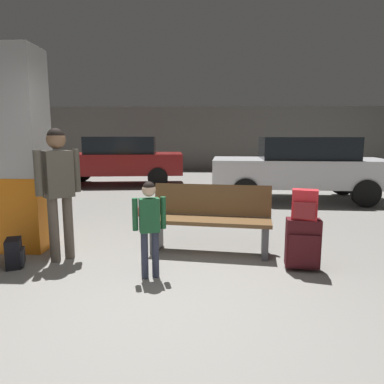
{
  "coord_description": "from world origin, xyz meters",
  "views": [
    {
      "loc": [
        0.41,
        -3.04,
        1.54
      ],
      "look_at": [
        0.24,
        1.3,
        0.85
      ],
      "focal_mm": 33.11,
      "sensor_mm": 36.0,
      "label": 1
    }
  ],
  "objects_px": {
    "structural_pillar": "(23,152)",
    "backpack_dark_floor": "(15,253)",
    "suitcase": "(303,243)",
    "bench": "(210,219)",
    "parked_car_near": "(300,166)",
    "parked_car_far": "(118,159)",
    "backpack_bright": "(305,205)",
    "adult": "(58,180)",
    "child": "(149,219)"
  },
  "relations": [
    {
      "from": "suitcase",
      "to": "parked_car_near",
      "type": "distance_m",
      "value": 4.82
    },
    {
      "from": "suitcase",
      "to": "parked_car_far",
      "type": "distance_m",
      "value": 8.15
    },
    {
      "from": "backpack_dark_floor",
      "to": "backpack_bright",
      "type": "bearing_deg",
      "value": 0.55
    },
    {
      "from": "structural_pillar",
      "to": "suitcase",
      "type": "height_order",
      "value": "structural_pillar"
    },
    {
      "from": "backpack_dark_floor",
      "to": "parked_car_near",
      "type": "distance_m",
      "value": 6.55
    },
    {
      "from": "child",
      "to": "parked_car_near",
      "type": "distance_m",
      "value": 5.72
    },
    {
      "from": "bench",
      "to": "parked_car_near",
      "type": "xyz_separation_m",
      "value": [
        2.22,
        4.02,
        0.36
      ]
    },
    {
      "from": "backpack_bright",
      "to": "parked_car_far",
      "type": "xyz_separation_m",
      "value": [
        -3.89,
        7.15,
        0.03
      ]
    },
    {
      "from": "adult",
      "to": "parked_car_near",
      "type": "xyz_separation_m",
      "value": [
        4.07,
        4.42,
        -0.2
      ]
    },
    {
      "from": "backpack_bright",
      "to": "backpack_dark_floor",
      "type": "bearing_deg",
      "value": -179.45
    },
    {
      "from": "structural_pillar",
      "to": "backpack_bright",
      "type": "bearing_deg",
      "value": -10.8
    },
    {
      "from": "structural_pillar",
      "to": "bench",
      "type": "bearing_deg",
      "value": -1.04
    },
    {
      "from": "bench",
      "to": "backpack_bright",
      "type": "relative_size",
      "value": 4.87
    },
    {
      "from": "suitcase",
      "to": "backpack_bright",
      "type": "bearing_deg",
      "value": -167.73
    },
    {
      "from": "suitcase",
      "to": "bench",
      "type": "bearing_deg",
      "value": 149.08
    },
    {
      "from": "bench",
      "to": "adult",
      "type": "relative_size",
      "value": 1.01
    },
    {
      "from": "backpack_bright",
      "to": "parked_car_near",
      "type": "bearing_deg",
      "value": 75.97
    },
    {
      "from": "structural_pillar",
      "to": "adult",
      "type": "bearing_deg",
      "value": -34.66
    },
    {
      "from": "bench",
      "to": "backpack_dark_floor",
      "type": "distance_m",
      "value": 2.43
    },
    {
      "from": "suitcase",
      "to": "parked_car_near",
      "type": "height_order",
      "value": "parked_car_near"
    },
    {
      "from": "suitcase",
      "to": "structural_pillar",
      "type": "bearing_deg",
      "value": 169.2
    },
    {
      "from": "structural_pillar",
      "to": "bench",
      "type": "xyz_separation_m",
      "value": [
        2.5,
        -0.05,
        -0.88
      ]
    },
    {
      "from": "parked_car_near",
      "to": "parked_car_far",
      "type": "bearing_deg",
      "value": 153.69
    },
    {
      "from": "child",
      "to": "parked_car_far",
      "type": "xyz_separation_m",
      "value": [
        -2.17,
        7.44,
        0.15
      ]
    },
    {
      "from": "parked_car_near",
      "to": "backpack_dark_floor",
      "type": "bearing_deg",
      "value": -134.11
    },
    {
      "from": "adult",
      "to": "parked_car_near",
      "type": "height_order",
      "value": "adult"
    },
    {
      "from": "suitcase",
      "to": "backpack_bright",
      "type": "relative_size",
      "value": 1.78
    },
    {
      "from": "bench",
      "to": "child",
      "type": "distance_m",
      "value": 1.16
    },
    {
      "from": "structural_pillar",
      "to": "backpack_dark_floor",
      "type": "xyz_separation_m",
      "value": [
        0.18,
        -0.71,
        -1.16
      ]
    },
    {
      "from": "parked_car_near",
      "to": "structural_pillar",
      "type": "bearing_deg",
      "value": -139.92
    },
    {
      "from": "suitcase",
      "to": "parked_car_near",
      "type": "bearing_deg",
      "value": 75.98
    },
    {
      "from": "bench",
      "to": "adult",
      "type": "bearing_deg",
      "value": -167.75
    },
    {
      "from": "suitcase",
      "to": "child",
      "type": "bearing_deg",
      "value": -170.39
    },
    {
      "from": "suitcase",
      "to": "backpack_dark_floor",
      "type": "xyz_separation_m",
      "value": [
        -3.38,
        -0.03,
        -0.15
      ]
    },
    {
      "from": "child",
      "to": "backpack_dark_floor",
      "type": "distance_m",
      "value": 1.75
    },
    {
      "from": "suitcase",
      "to": "backpack_dark_floor",
      "type": "relative_size",
      "value": 1.78
    },
    {
      "from": "bench",
      "to": "backpack_dark_floor",
      "type": "xyz_separation_m",
      "value": [
        -2.32,
        -0.67,
        -0.28
      ]
    },
    {
      "from": "backpack_dark_floor",
      "to": "structural_pillar",
      "type": "bearing_deg",
      "value": 104.11
    },
    {
      "from": "structural_pillar",
      "to": "child",
      "type": "height_order",
      "value": "structural_pillar"
    },
    {
      "from": "bench",
      "to": "backpack_dark_floor",
      "type": "bearing_deg",
      "value": -163.99
    },
    {
      "from": "suitcase",
      "to": "parked_car_far",
      "type": "bearing_deg",
      "value": 118.57
    },
    {
      "from": "parked_car_near",
      "to": "adult",
      "type": "bearing_deg",
      "value": -132.66
    },
    {
      "from": "structural_pillar",
      "to": "parked_car_near",
      "type": "relative_size",
      "value": 0.64
    },
    {
      "from": "backpack_bright",
      "to": "bench",
      "type": "bearing_deg",
      "value": 149.04
    },
    {
      "from": "bench",
      "to": "parked_car_far",
      "type": "relative_size",
      "value": 0.39
    },
    {
      "from": "structural_pillar",
      "to": "bench",
      "type": "distance_m",
      "value": 2.65
    },
    {
      "from": "structural_pillar",
      "to": "adult",
      "type": "height_order",
      "value": "structural_pillar"
    },
    {
      "from": "backpack_bright",
      "to": "child",
      "type": "distance_m",
      "value": 1.75
    },
    {
      "from": "suitcase",
      "to": "child",
      "type": "xyz_separation_m",
      "value": [
        -1.72,
        -0.29,
        0.34
      ]
    },
    {
      "from": "parked_car_far",
      "to": "backpack_dark_floor",
      "type": "bearing_deg",
      "value": -85.92
    }
  ]
}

